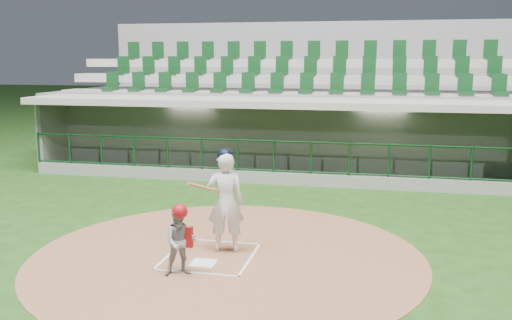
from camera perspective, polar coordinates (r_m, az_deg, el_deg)
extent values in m
plane|color=#1B4012|center=(10.85, -4.15, -9.11)|extent=(120.00, 120.00, 0.00)
cylinder|color=brown|center=(10.59, -2.88, -9.56)|extent=(7.20, 7.20, 0.01)
cube|color=white|center=(10.22, -5.28, -10.25)|extent=(0.43, 0.43, 0.02)
cube|color=white|center=(10.81, -8.47, -9.18)|extent=(0.05, 1.80, 0.01)
cube|color=white|center=(10.39, -0.60, -9.87)|extent=(0.05, 1.80, 0.01)
cube|color=white|center=(11.35, -3.35, -8.14)|extent=(1.55, 0.05, 0.01)
cube|color=silver|center=(9.82, -6.09, -11.15)|extent=(1.55, 0.05, 0.01)
cube|color=slate|center=(18.04, 2.66, -3.08)|extent=(15.00, 3.00, 0.10)
cube|color=gray|center=(19.33, 3.50, 2.03)|extent=(15.00, 0.20, 2.70)
cube|color=#B6AFA1|center=(19.18, 3.45, 2.72)|extent=(13.50, 0.04, 0.90)
cube|color=slate|center=(20.41, -18.55, 1.94)|extent=(0.20, 3.00, 2.70)
cube|color=#A6A096|center=(17.36, 2.60, 5.93)|extent=(15.40, 3.50, 0.20)
cube|color=gray|center=(16.40, 1.76, -1.91)|extent=(15.00, 0.15, 0.40)
cube|color=black|center=(16.14, 1.79, 3.56)|extent=(15.00, 0.01, 0.95)
cube|color=brown|center=(18.99, 3.20, -1.56)|extent=(12.75, 0.40, 0.45)
cube|color=white|center=(18.36, -6.58, 5.69)|extent=(1.30, 0.35, 0.04)
cube|color=white|center=(17.37, 12.57, 5.27)|extent=(1.30, 0.35, 0.04)
imported|color=maroon|center=(19.84, -10.58, 0.63)|extent=(1.27, 1.02, 1.71)
imported|color=#A7121B|center=(19.49, -5.42, 0.88)|extent=(1.17, 0.61, 1.90)
imported|color=#AE1217|center=(18.59, 11.31, 0.21)|extent=(1.07, 0.90, 1.86)
imported|color=#AD1216|center=(18.80, 20.94, -0.44)|extent=(1.59, 0.61, 1.68)
cube|color=slate|center=(20.91, 4.21, 3.46)|extent=(17.00, 6.50, 2.50)
cube|color=gray|center=(19.33, 3.62, 6.34)|extent=(16.60, 0.95, 0.30)
cube|color=#A9A498|center=(20.24, 4.05, 8.07)|extent=(16.60, 0.95, 0.30)
cube|color=#ABA79A|center=(21.17, 4.45, 9.64)|extent=(16.60, 0.95, 0.30)
cube|color=gray|center=(24.12, 5.41, 7.61)|extent=(17.00, 0.25, 5.05)
imported|color=silver|center=(10.58, -3.07, -4.24)|extent=(0.76, 0.57, 1.87)
sphere|color=black|center=(10.40, -3.11, 0.45)|extent=(0.28, 0.28, 0.28)
cylinder|color=#9F7349|center=(10.34, -4.79, -2.87)|extent=(0.58, 0.79, 0.39)
imported|color=gray|center=(9.61, -7.56, -8.11)|extent=(0.68, 0.62, 1.14)
sphere|color=maroon|center=(9.46, -7.63, -5.13)|extent=(0.26, 0.26, 0.26)
cube|color=#AF1212|center=(9.73, -7.26, -7.61)|extent=(0.32, 0.10, 0.35)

